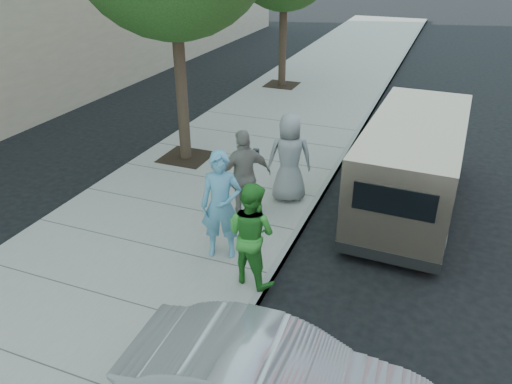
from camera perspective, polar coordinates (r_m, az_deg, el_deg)
ground at (r=10.24m, az=-3.07°, el=-3.56°), size 120.00×120.00×0.00m
sidewalk at (r=10.61m, az=-8.01°, el=-2.17°), size 5.00×60.00×0.15m
curb_face at (r=9.77m, az=4.66°, el=-4.76°), size 0.12×60.00×0.16m
parking_meter at (r=9.91m, az=-0.48°, el=2.91°), size 0.29×0.13×1.39m
van at (r=10.82m, az=17.45°, el=3.14°), size 1.95×5.39×1.98m
person_officer at (r=8.54m, az=-4.00°, el=-1.56°), size 0.82×0.66×1.96m
person_green_shirt at (r=7.92m, az=-0.55°, el=-4.79°), size 1.00×0.87×1.77m
person_gray_shirt at (r=10.46m, az=3.85°, el=3.92°), size 1.10×0.93×1.92m
person_striped_polo at (r=9.62m, az=-1.35°, el=1.76°), size 1.12×1.11×1.90m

